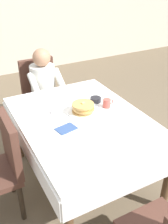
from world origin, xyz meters
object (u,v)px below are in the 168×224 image
Objects in this scene: bowl_butter at (96,99)px; fork_left_of_plate at (66,119)px; dining_table_main at (83,127)px; chair_left_side at (1,163)px; plate_breakfast at (83,113)px; syrup_pitcher at (53,110)px; cup_coffee at (107,103)px; knife_right_of_plate at (102,109)px; spoon_near_edge at (105,132)px; diner_person at (45,85)px; chair_diner at (41,91)px; breakfast_stack at (83,108)px.

bowl_butter reaches higher than fork_left_of_plate.
dining_table_main is at bearing -138.84° from bowl_butter.
chair_left_side reaches higher than plate_breakfast.
chair_left_side is 11.62× the size of syrup_pitcher.
dining_table_main is at bearing -107.10° from fork_left_of_plate.
cup_coffee reaches higher than knife_right_of_plate.
spoon_near_edge is at bearing -124.46° from cup_coffee.
fork_left_of_plate reaches higher than dining_table_main.
cup_coffee is 0.44m from spoon_near_edge.
knife_right_of_plate is (0.23, -0.95, 0.07)m from diner_person.
plate_breakfast is at bearing -145.84° from bowl_butter.
diner_person is at bearing -37.37° from chair_left_side.
cup_coffee reaches higher than syrup_pitcher.
chair_diner is 1.16m from cup_coffee.
breakfast_stack is 0.28m from bowl_butter.
chair_left_side reaches higher than spoon_near_edge.
syrup_pitcher is (-0.24, 0.13, 0.03)m from plate_breakfast.
breakfast_stack is 2.64× the size of syrup_pitcher.
breakfast_stack is 0.36m from spoon_near_edge.
chair_diner is 3.32× the size of plate_breakfast.
diner_person is 7.47× the size of spoon_near_edge.
chair_left_side is 4.40× the size of breakfast_stack.
dining_table_main is at bearing 89.81° from chair_diner.
breakfast_stack is at bearing 179.88° from cup_coffee.
plate_breakfast is (0.04, -1.09, 0.22)m from chair_diner.
syrup_pitcher reaches higher than dining_table_main.
chair_diner is at bearing -33.50° from chair_left_side.
diner_person reaches higher than plate_breakfast.
bowl_butter is at bearing -77.20° from chair_left_side.
plate_breakfast is 0.26m from cup_coffee.
chair_left_side reaches higher than knife_right_of_plate.
diner_person reaches higher than fork_left_of_plate.
dining_table_main is at bearing 112.04° from knife_right_of_plate.
dining_table_main is at bearing 89.78° from diner_person.
dining_table_main is 0.78m from chair_left_side.
cup_coffee is (1.08, 0.08, 0.25)m from chair_left_side.
cup_coffee reaches higher than bowl_butter.
chair_left_side reaches higher than dining_table_main.
chair_left_side is 1.09m from bowl_butter.
diner_person is 0.93m from plate_breakfast.
chair_left_side is 0.66m from syrup_pitcher.
spoon_near_edge is (0.02, -0.36, -0.06)m from breakfast_stack.
fork_left_of_plate is 1.20× the size of spoon_near_edge.
bowl_butter is at bearing -60.57° from fork_left_of_plate.
diner_person reaches higher than syrup_pitcher.
syrup_pitcher is (-0.47, -0.02, 0.02)m from bowl_butter.
diner_person reaches higher than spoon_near_edge.
chair_left_side is at bearing -174.12° from plate_breakfast.
diner_person is at bearing 108.94° from bowl_butter.
bowl_butter is 1.37× the size of syrup_pitcher.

